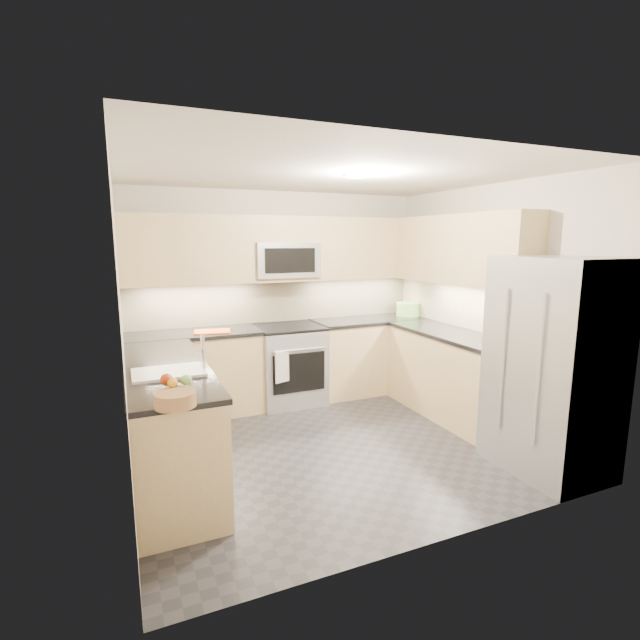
{
  "coord_description": "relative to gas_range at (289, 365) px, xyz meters",
  "views": [
    {
      "loc": [
        -1.79,
        -3.79,
        1.93
      ],
      "look_at": [
        0.0,
        0.35,
        1.15
      ],
      "focal_mm": 26.0,
      "sensor_mm": 36.0,
      "label": 1
    }
  ],
  "objects": [
    {
      "name": "wall_front",
      "position": [
        0.0,
        -2.88,
        0.79
      ],
      "size": [
        3.6,
        0.02,
        2.5
      ],
      "primitive_type": "cube",
      "color": "beige",
      "rests_on": "floor"
    },
    {
      "name": "ceiling",
      "position": [
        0.0,
        -1.28,
        2.04
      ],
      "size": [
        3.6,
        3.2,
        0.02
      ],
      "primitive_type": "cube",
      "color": "beige",
      "rests_on": "wall_back"
    },
    {
      "name": "base_cab_peninsula",
      "position": [
        -1.5,
        -1.28,
        -0.01
      ],
      "size": [
        0.6,
        2.0,
        0.9
      ],
      "primitive_type": "cube",
      "color": "#D3B47F",
      "rests_on": "floor"
    },
    {
      "name": "fruit_basket",
      "position": [
        -1.53,
        -2.27,
        0.53
      ],
      "size": [
        0.27,
        0.27,
        0.09
      ],
      "primitive_type": "cylinder",
      "rotation": [
        0.0,
        0.0,
        -0.09
      ],
      "color": "#A2764C",
      "rests_on": "countertop_peninsula"
    },
    {
      "name": "countertop_right",
      "position": [
        1.5,
        -1.12,
        0.47
      ],
      "size": [
        0.63,
        1.7,
        0.04
      ],
      "primitive_type": "cube",
      "color": "black",
      "rests_on": "base_cab_right"
    },
    {
      "name": "cutting_board",
      "position": [
        -0.9,
        -0.05,
        0.49
      ],
      "size": [
        0.43,
        0.34,
        0.01
      ],
      "primitive_type": "cube",
      "rotation": [
        0.0,
        0.0,
        -0.2
      ],
      "color": "#C04712",
      "rests_on": "countertop_back_left"
    },
    {
      "name": "fruit_orange",
      "position": [
        -1.53,
        -2.15,
        0.6
      ],
      "size": [
        0.06,
        0.06,
        0.06
      ],
      "primitive_type": "sphere",
      "color": "orange",
      "rests_on": "fruit_basket"
    },
    {
      "name": "base_cab_back_right",
      "position": [
        1.09,
        0.02,
        -0.01
      ],
      "size": [
        1.42,
        0.6,
        0.9
      ],
      "primitive_type": "cube",
      "color": "#D3B47F",
      "rests_on": "floor"
    },
    {
      "name": "backsplash_back",
      "position": [
        0.0,
        0.32,
        0.74
      ],
      "size": [
        3.6,
        0.01,
        0.51
      ],
      "primitive_type": "cube",
      "color": "tan",
      "rests_on": "wall_back"
    },
    {
      "name": "countertop_back_left",
      "position": [
        -1.09,
        0.02,
        0.47
      ],
      "size": [
        1.42,
        0.63,
        0.04
      ],
      "primitive_type": "cube",
      "color": "black",
      "rests_on": "base_cab_back_left"
    },
    {
      "name": "backsplash_right",
      "position": [
        1.8,
        -0.82,
        0.74
      ],
      "size": [
        0.01,
        2.3,
        0.51
      ],
      "primitive_type": "cube",
      "color": "tan",
      "rests_on": "wall_right"
    },
    {
      "name": "base_cab_right",
      "position": [
        1.5,
        -1.12,
        -0.01
      ],
      "size": [
        0.6,
        1.7,
        0.9
      ],
      "primitive_type": "cube",
      "color": "#D3B47F",
      "rests_on": "floor"
    },
    {
      "name": "microwave",
      "position": [
        0.0,
        0.12,
        1.24
      ],
      "size": [
        0.76,
        0.4,
        0.4
      ],
      "primitive_type": "cube",
      "color": "#929599",
      "rests_on": "upper_cab_back"
    },
    {
      "name": "oven_handle",
      "position": [
        0.0,
        -0.35,
        0.26
      ],
      "size": [
        0.6,
        0.02,
        0.02
      ],
      "primitive_type": "cylinder",
      "rotation": [
        0.0,
        1.57,
        0.0
      ],
      "color": "#B2B5BA",
      "rests_on": "gas_range"
    },
    {
      "name": "refrigerator",
      "position": [
        1.45,
        -2.43,
        0.45
      ],
      "size": [
        0.7,
        0.9,
        1.8
      ],
      "primitive_type": "cube",
      "color": "#9EA1A6",
      "rests_on": "floor"
    },
    {
      "name": "fridge_handle_right",
      "position": [
        1.08,
        -2.25,
        0.49
      ],
      "size": [
        0.02,
        0.02,
        1.2
      ],
      "primitive_type": "cylinder",
      "color": "#B2B5BA",
      "rests_on": "refrigerator"
    },
    {
      "name": "countertop_peninsula",
      "position": [
        -1.5,
        -1.28,
        0.47
      ],
      "size": [
        0.63,
        2.0,
        0.04
      ],
      "primitive_type": "cube",
      "color": "black",
      "rests_on": "base_cab_peninsula"
    },
    {
      "name": "fruit_pear",
      "position": [
        -1.44,
        -2.13,
        0.6
      ],
      "size": [
        0.07,
        0.07,
        0.07
      ],
      "primitive_type": "sphere",
      "color": "#6FBE51",
      "rests_on": "fruit_basket"
    },
    {
      "name": "range_cooktop",
      "position": [
        0.0,
        0.0,
        0.46
      ],
      "size": [
        0.76,
        0.65,
        0.03
      ],
      "primitive_type": "cube",
      "color": "black",
      "rests_on": "gas_range"
    },
    {
      "name": "wall_left",
      "position": [
        -1.8,
        -1.28,
        0.79
      ],
      "size": [
        0.02,
        3.2,
        2.5
      ],
      "primitive_type": "cube",
      "color": "beige",
      "rests_on": "floor"
    },
    {
      "name": "countertop_back_right",
      "position": [
        1.09,
        0.02,
        0.47
      ],
      "size": [
        1.42,
        0.63,
        0.04
      ],
      "primitive_type": "cube",
      "color": "black",
      "rests_on": "base_cab_back_right"
    },
    {
      "name": "oven_door_glass",
      "position": [
        0.0,
        -0.33,
        -0.01
      ],
      "size": [
        0.62,
        0.02,
        0.45
      ],
      "primitive_type": "cube",
      "color": "black",
      "rests_on": "gas_range"
    },
    {
      "name": "floor",
      "position": [
        0.0,
        -1.28,
        -0.46
      ],
      "size": [
        3.6,
        3.2,
        0.0
      ],
      "primitive_type": "cube",
      "color": "#27272C",
      "rests_on": "ground"
    },
    {
      "name": "upper_cab_right",
      "position": [
        1.62,
        -1.0,
        1.37
      ],
      "size": [
        0.35,
        1.95,
        0.75
      ],
      "primitive_type": "cube",
      "color": "#D3B47F",
      "rests_on": "wall_right"
    },
    {
      "name": "base_cab_back_left",
      "position": [
        -1.09,
        0.02,
        -0.01
      ],
      "size": [
        1.42,
        0.6,
        0.9
      ],
      "primitive_type": "cube",
      "color": "#D3B47F",
      "rests_on": "floor"
    },
    {
      "name": "microwave_door",
      "position": [
        0.0,
        -0.08,
        1.24
      ],
      "size": [
        0.6,
        0.01,
        0.28
      ],
      "primitive_type": "cube",
      "color": "black",
      "rests_on": "microwave"
    },
    {
      "name": "utensil_bowl",
      "position": [
        1.68,
        0.03,
        0.57
      ],
      "size": [
        0.37,
        0.37,
        0.17
      ],
      "primitive_type": "cylinder",
      "rotation": [
        0.0,
        0.0,
        0.27
      ],
      "color": "#69AD4A",
      "rests_on": "countertop_back_right"
    },
    {
      "name": "dish_towel_check",
      "position": [
        -0.22,
        -0.37,
        0.1
      ],
      "size": [
        0.18,
        0.08,
        0.35
      ],
      "primitive_type": "cube",
      "rotation": [
        0.0,
        0.0,
        0.35
      ],
      "color": "white",
      "rests_on": "oven_handle"
    },
    {
      "name": "faucet",
      "position": [
        -1.24,
        -1.53,
        0.62
      ],
      "size": [
        0.03,
        0.03,
        0.28
      ],
      "primitive_type": "cylinder",
      "color": "silver",
      "rests_on": "countertop_peninsula"
    },
    {
      "name": "wall_right",
      "position": [
        1.8,
        -1.28,
        0.79
      ],
      "size": [
        0.02,
        3.2,
        2.5
      ],
      "primitive_type": "cube",
      "color": "beige",
      "rests_on": "floor"
    },
    {
      "name": "fruit_apple",
      "position": [
        -1.56,
        -2.07,
        0.6
      ],
      "size": [
        0.08,
        0.08,
        0.08
      ],
      "primitive_type": "sphere",
      "color": "#A03012",
      "rests_on": "fruit_basket"
    },
    {
      "name": "fridge_handle_left",
      "position": [
        1.08,
        -2.61,
        0.49
      ],
      "size": [
        0.02,
        0.02,
        1.2
      ],
      "primitive_type": "cylinder",
      "color": "#B2B5BA",
      "rests_on": "refrigerator"
    },
    {
      "name": "upper_cab_back",
      "position": [
        0.0,
        0.15,
        1.37
      ],
      "size": [
        3.6,
        0.35,
        0.75
      ],
      "primitive_type": "cube",
      "color": "#D3B47F",
      "rests_on": "wall_back"
    },
    {
      "name": "gas_range",
      "position": [
        0.0,
        0.0,
        0.0
      ],
      "size": [
        0.76,
        0.65,
        0.91
      ],
      "primitive_type": "cube",
      "color": "#ABADB4",
      "rests_on": "floor"
    },
    {
      "name": "sink_basin",
      "position": [
        -1.5,
        -1.53,
        0.42
      ],
      "size": [
        0.52,
        0.38,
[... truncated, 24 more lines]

